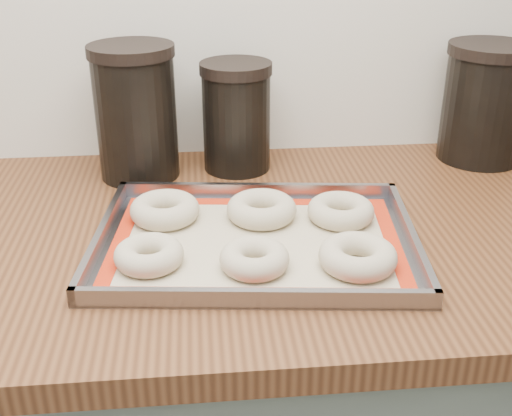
{
  "coord_description": "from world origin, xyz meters",
  "views": [
    {
      "loc": [
        -0.21,
        0.79,
        1.36
      ],
      "look_at": [
        -0.13,
        1.61,
        0.96
      ],
      "focal_mm": 45.0,
      "sensor_mm": 36.0,
      "label": 1
    }
  ],
  "objects": [
    {
      "name": "countertop",
      "position": [
        0.0,
        1.68,
        0.88
      ],
      "size": [
        3.06,
        0.68,
        0.04
      ],
      "primitive_type": "cube",
      "color": "brown",
      "rests_on": "cabinet"
    },
    {
      "name": "baking_tray",
      "position": [
        -0.13,
        1.61,
        0.91
      ],
      "size": [
        0.49,
        0.38,
        0.03
      ],
      "rotation": [
        0.0,
        0.0,
        -0.11
      ],
      "color": "gray",
      "rests_on": "countertop"
    },
    {
      "name": "baking_mat",
      "position": [
        -0.13,
        1.61,
        0.9
      ],
      "size": [
        0.45,
        0.33,
        0.0
      ],
      "rotation": [
        0.0,
        0.0,
        -0.11
      ],
      "color": "#C6B793",
      "rests_on": "baking_tray"
    },
    {
      "name": "bagel_front_left",
      "position": [
        -0.29,
        1.56,
        0.92
      ],
      "size": [
        0.1,
        0.1,
        0.03
      ],
      "primitive_type": "torus",
      "rotation": [
        0.0,
        0.0,
        -0.03
      ],
      "color": "#BFB194",
      "rests_on": "baking_mat"
    },
    {
      "name": "bagel_front_mid",
      "position": [
        -0.14,
        1.54,
        0.92
      ],
      "size": [
        0.1,
        0.1,
        0.03
      ],
      "primitive_type": "torus",
      "rotation": [
        0.0,
        0.0,
        -0.01
      ],
      "color": "#BFB194",
      "rests_on": "baking_mat"
    },
    {
      "name": "bagel_front_right",
      "position": [
        -0.0,
        1.53,
        0.92
      ],
      "size": [
        0.14,
        0.14,
        0.03
      ],
      "primitive_type": "torus",
      "rotation": [
        0.0,
        0.0,
        -0.33
      ],
      "color": "#BFB194",
      "rests_on": "baking_mat"
    },
    {
      "name": "bagel_back_left",
      "position": [
        -0.27,
        1.7,
        0.92
      ],
      "size": [
        0.11,
        0.11,
        0.04
      ],
      "primitive_type": "torus",
      "rotation": [
        0.0,
        0.0,
        0.04
      ],
      "color": "#BFB194",
      "rests_on": "baking_mat"
    },
    {
      "name": "bagel_back_mid",
      "position": [
        -0.12,
        1.68,
        0.92
      ],
      "size": [
        0.12,
        0.12,
        0.03
      ],
      "primitive_type": "torus",
      "rotation": [
        0.0,
        0.0,
        -0.14
      ],
      "color": "#BFB194",
      "rests_on": "baking_mat"
    },
    {
      "name": "bagel_back_right",
      "position": [
        0.0,
        1.67,
        0.92
      ],
      "size": [
        0.14,
        0.14,
        0.03
      ],
      "primitive_type": "torus",
      "rotation": [
        0.0,
        0.0,
        -0.45
      ],
      "color": "#BFB194",
      "rests_on": "baking_mat"
    },
    {
      "name": "canister_left",
      "position": [
        -0.32,
        1.89,
        1.02
      ],
      "size": [
        0.15,
        0.15,
        0.24
      ],
      "color": "black",
      "rests_on": "countertop"
    },
    {
      "name": "canister_mid",
      "position": [
        -0.14,
        1.91,
        1.0
      ],
      "size": [
        0.13,
        0.13,
        0.2
      ],
      "color": "black",
      "rests_on": "countertop"
    },
    {
      "name": "canister_right",
      "position": [
        0.33,
        1.91,
        1.01
      ],
      "size": [
        0.16,
        0.16,
        0.22
      ],
      "color": "black",
      "rests_on": "countertop"
    }
  ]
}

